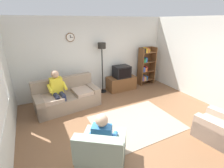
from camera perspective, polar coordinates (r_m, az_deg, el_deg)
name	(u,v)px	position (r m, az deg, el deg)	size (l,w,h in m)	color
ground_plane	(135,125)	(4.47, 8.11, -13.96)	(12.00, 12.00, 0.00)	brown
back_wall_assembly	(96,56)	(6.13, -5.64, 9.83)	(6.20, 0.17, 2.70)	silver
right_wall	(215,63)	(5.96, 32.27, 6.27)	(0.12, 5.80, 2.70)	silver
couch	(67,98)	(5.30, -15.36, -4.64)	(1.98, 1.06, 0.90)	gray
tv_stand	(121,83)	(6.44, 3.22, 0.35)	(1.10, 0.56, 0.52)	brown
tv	(122,72)	(6.27, 3.42, 4.36)	(0.60, 0.49, 0.44)	black
bookshelf	(145,66)	(6.98, 11.59, 6.33)	(0.68, 0.36, 1.56)	brown
floor_lamp	(102,54)	(5.87, -3.53, 10.36)	(0.28, 0.28, 1.85)	black
armchair_near_window	(103,154)	(3.26, -3.33, -23.10)	(1.16, 1.18, 0.90)	gray
armchair_near_bookshelf	(221,128)	(4.55, 33.79, -12.79)	(0.92, 0.99, 0.90)	tan
area_rug	(136,122)	(4.56, 8.32, -13.15)	(2.20, 1.70, 0.01)	gray
person_on_couch	(58,89)	(5.01, -18.44, -1.71)	(0.54, 0.56, 1.24)	yellow
person_in_left_armchair	(103,136)	(3.12, -3.12, -17.83)	(0.62, 0.64, 1.12)	#3372B2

